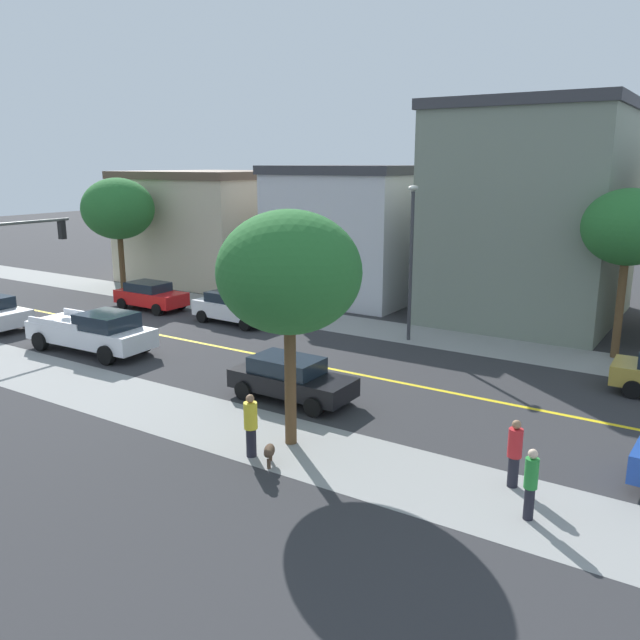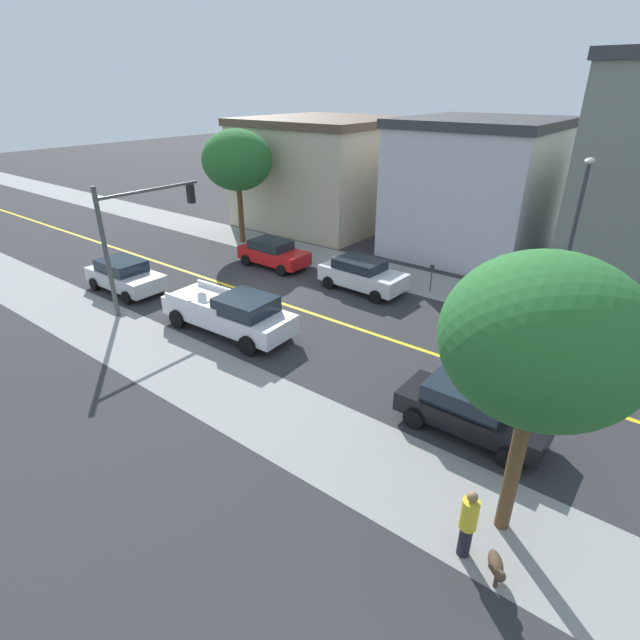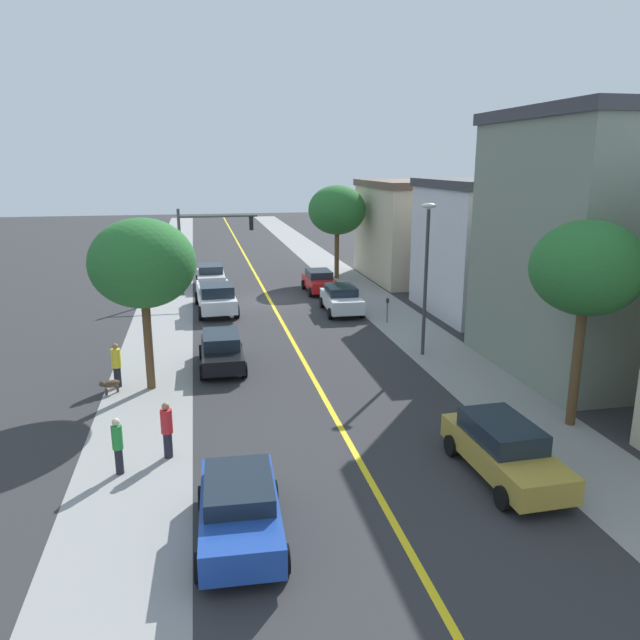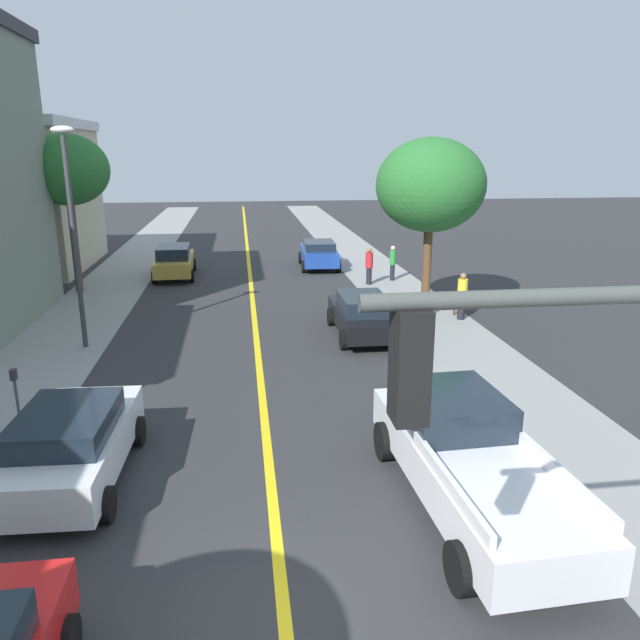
# 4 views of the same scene
# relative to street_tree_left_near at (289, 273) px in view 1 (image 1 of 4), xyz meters

# --- Properties ---
(ground_plane) EXTENTS (140.00, 140.00, 0.00)m
(ground_plane) POSITION_rel_street_tree_left_near_xyz_m (-6.52, -14.95, -4.99)
(ground_plane) COLOR #2D2D30
(sidewalk_left) EXTENTS (3.38, 126.00, 0.01)m
(sidewalk_left) POSITION_rel_street_tree_left_near_xyz_m (-13.12, -14.95, -4.98)
(sidewalk_left) COLOR gray
(sidewalk_left) RESTS_ON ground
(road_centerline_stripe) EXTENTS (0.20, 126.00, 0.00)m
(road_centerline_stripe) POSITION_rel_street_tree_left_near_xyz_m (-6.52, -14.95, -4.98)
(road_centerline_stripe) COLOR yellow
(road_centerline_stripe) RESTS_ON ground
(corner_shop_building) EXTENTS (10.40, 10.27, 7.38)m
(corner_shop_building) POSITION_rel_street_tree_left_near_xyz_m (-20.00, -20.59, -1.28)
(corner_shop_building) COLOR beige
(corner_shop_building) RESTS_ON ground
(pale_office_building) EXTENTS (9.44, 8.45, 7.76)m
(pale_office_building) POSITION_rel_street_tree_left_near_xyz_m (-20.00, -9.19, -1.09)
(pale_office_building) COLOR silver
(pale_office_building) RESTS_ON ground
(tan_rowhouse) EXTENTS (10.78, 8.98, 10.80)m
(tan_rowhouse) POSITION_rel_street_tree_left_near_xyz_m (-20.00, 1.10, 0.43)
(tan_rowhouse) COLOR gray
(tan_rowhouse) RESTS_ON ground
(street_tree_left_near) EXTENTS (4.00, 4.00, 6.71)m
(street_tree_left_near) POSITION_rel_street_tree_left_near_xyz_m (0.00, 0.00, 0.00)
(street_tree_left_near) COLOR brown
(street_tree_left_near) RESTS_ON ground
(street_tree_right_corner) EXTENTS (3.61, 3.61, 6.95)m
(street_tree_right_corner) POSITION_rel_street_tree_left_near_xyz_m (-14.30, 6.39, 0.39)
(street_tree_right_corner) COLOR brown
(street_tree_right_corner) RESTS_ON ground
(street_tree_left_far) EXTENTS (4.34, 4.34, 7.05)m
(street_tree_left_far) POSITION_rel_street_tree_left_near_xyz_m (-12.53, -21.73, 0.20)
(street_tree_left_far) COLOR brown
(street_tree_left_far) RESTS_ON ground
(fire_hydrant) EXTENTS (0.44, 0.24, 0.81)m
(fire_hydrant) POSITION_rel_street_tree_left_near_xyz_m (-11.88, -13.69, -4.59)
(fire_hydrant) COLOR silver
(fire_hydrant) RESTS_ON ground
(parking_meter) EXTENTS (0.12, 0.18, 1.39)m
(parking_meter) POSITION_rel_street_tree_left_near_xyz_m (-12.26, -7.95, -4.07)
(parking_meter) COLOR #4C4C51
(parking_meter) RESTS_ON ground
(traffic_light_mast) EXTENTS (5.26, 0.32, 5.75)m
(traffic_light_mast) POSITION_rel_street_tree_left_near_xyz_m (-2.64, -17.77, -1.14)
(traffic_light_mast) COLOR #474C47
(traffic_light_mast) RESTS_ON ground
(street_lamp) EXTENTS (0.70, 0.36, 6.96)m
(street_lamp) POSITION_rel_street_tree_left_near_xyz_m (-12.13, -2.02, -0.73)
(street_lamp) COLOR #38383D
(street_lamp) RESTS_ON ground
(red_sedan_left_curb) EXTENTS (1.99, 4.14, 1.51)m
(red_sedan_left_curb) POSITION_rel_street_tree_left_near_xyz_m (-10.17, -16.75, -4.19)
(red_sedan_left_curb) COLOR red
(red_sedan_left_curb) RESTS_ON ground
(black_sedan_right_curb) EXTENTS (1.95, 4.35, 1.49)m
(black_sedan_right_curb) POSITION_rel_street_tree_left_near_xyz_m (-2.87, -2.05, -4.21)
(black_sedan_right_curb) COLOR black
(black_sedan_right_curb) RESTS_ON ground
(white_sedan_left_curb) EXTENTS (2.23, 4.45, 1.57)m
(white_sedan_left_curb) POSITION_rel_street_tree_left_near_xyz_m (-10.31, -10.80, -4.16)
(white_sedan_left_curb) COLOR silver
(white_sedan_left_curb) RESTS_ON ground
(white_pickup_truck) EXTENTS (2.50, 6.09, 1.81)m
(white_pickup_truck) POSITION_rel_street_tree_left_near_xyz_m (-3.00, -12.46, -4.07)
(white_pickup_truck) COLOR silver
(white_pickup_truck) RESTS_ON ground
(pedestrian_red_shirt) EXTENTS (0.36, 0.36, 1.77)m
(pedestrian_red_shirt) POSITION_rel_street_tree_left_near_xyz_m (-0.89, 6.17, -4.05)
(pedestrian_red_shirt) COLOR black
(pedestrian_red_shirt) RESTS_ON ground
(pedestrian_green_shirt) EXTENTS (0.31, 0.31, 1.72)m
(pedestrian_green_shirt) POSITION_rel_street_tree_left_near_xyz_m (0.45, 6.94, -4.07)
(pedestrian_green_shirt) COLOR black
(pedestrian_green_shirt) RESTS_ON ground
(pedestrian_yellow_shirt) EXTENTS (0.38, 0.38, 1.80)m
(pedestrian_yellow_shirt) POSITION_rel_street_tree_left_near_xyz_m (1.31, -0.41, -4.04)
(pedestrian_yellow_shirt) COLOR black
(pedestrian_yellow_shirt) RESTS_ON ground
(small_dog) EXTENTS (0.78, 0.60, 0.61)m
(small_dog) POSITION_rel_street_tree_left_near_xyz_m (1.51, 0.36, -4.58)
(small_dog) COLOR #4C3828
(small_dog) RESTS_ON ground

